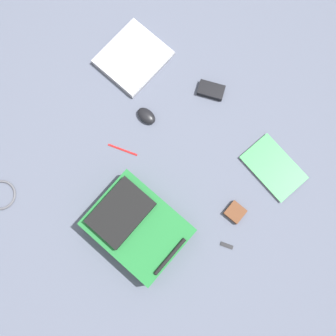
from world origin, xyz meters
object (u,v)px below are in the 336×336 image
Objects in this scene: book_comic at (273,168)px; power_brick at (211,90)px; backpack at (137,226)px; computer_mouse at (146,116)px; laptop at (133,58)px; pen_black at (123,150)px; usb_stick at (227,245)px; cable_coil at (1,195)px; earbud_pouch at (235,212)px.

book_comic is 0.47m from power_brick.
backpack is 4.56× the size of computer_mouse.
backpack is 3.59× the size of power_brick.
pen_black is at bearing 26.14° from laptop.
computer_mouse is 0.70m from usb_stick.
laptop is 2.40× the size of pen_black.
usb_stick is at bearing 109.12° from cable_coil.
backpack is 0.37m from pen_black.
cable_coil is 0.95× the size of pen_black.
computer_mouse reaches higher than book_comic.
computer_mouse is at bearing 176.89° from pen_black.
laptop is 2.82× the size of power_brick.
usb_stick is (0.32, 0.63, -0.01)m from computer_mouse.
pen_black reaches higher than usb_stick.
book_comic is 0.27m from earbud_pouch.
laptop is at bearing -82.46° from power_brick.
backpack reaches higher than laptop.
computer_mouse is 1.67× the size of usb_stick.
backpack is 3.22× the size of cable_coil.
laptop is at bearing 169.92° from cable_coil.
usb_stick is at bearing 78.78° from pen_black.
computer_mouse reaches higher than usb_stick.
book_comic is at bearing 109.55° from computer_mouse.
laptop reaches higher than cable_coil.
backpack reaches higher than cable_coil.
power_brick is (-0.73, -0.05, -0.05)m from backpack.
book_comic is 2.58× the size of power_brick.
cable_coil is at bearing -10.08° from laptop.
book_comic is at bearing 81.99° from laptop.
cable_coil is at bearing -62.57° from earbud_pouch.
power_brick reaches higher than book_comic.
computer_mouse is at bearing 44.39° from laptop.
cable_coil is (0.88, -0.16, -0.01)m from laptop.
laptop is at bearing -98.01° from book_comic.
backpack is 0.82m from laptop.
power_brick is at bearing -144.01° from usb_stick.
power_brick and earbud_pouch have the same top height.
pen_black is 1.90× the size of earbud_pouch.
power_brick is (-0.27, 0.19, -0.00)m from computer_mouse.
book_comic is 1.26m from cable_coil.
backpack is 0.45m from earbud_pouch.
power_brick is (-0.05, 0.41, -0.00)m from laptop.
laptop is at bearing -116.07° from earbud_pouch.
computer_mouse is at bearing 150.94° from cable_coil.
computer_mouse is at bearing -81.14° from book_comic.
cable_coil is (0.67, -0.37, -0.01)m from computer_mouse.
power_brick reaches higher than cable_coil.
book_comic is 4.15× the size of earbud_pouch.
laptop is 3.58× the size of computer_mouse.
computer_mouse reaches higher than pen_black.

